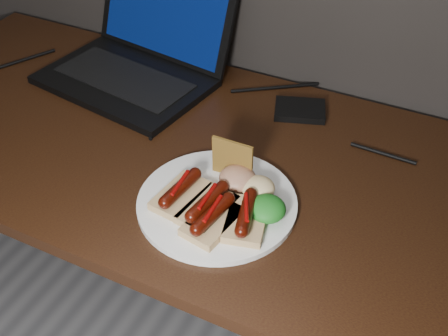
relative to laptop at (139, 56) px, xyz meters
name	(u,v)px	position (x,y,z in m)	size (l,w,h in m)	color
desk	(152,166)	(0.16, -0.21, -0.14)	(1.40, 0.70, 0.75)	black
laptop	(139,56)	(0.00, 0.00, 0.00)	(0.45, 0.41, 0.25)	black
hard_drive	(300,110)	(0.43, 0.02, -0.04)	(0.12, 0.09, 0.02)	black
desk_cables	(191,97)	(0.17, -0.04, -0.05)	(1.08, 0.38, 0.01)	black
plate	(217,203)	(0.39, -0.34, -0.05)	(0.30, 0.30, 0.01)	white
bread_sausage_left	(181,192)	(0.33, -0.37, -0.02)	(0.08, 0.12, 0.04)	tan
bread_sausage_center	(207,206)	(0.39, -0.38, -0.02)	(0.09, 0.12, 0.04)	tan
bread_sausage_right	(246,217)	(0.47, -0.37, -0.02)	(0.10, 0.13, 0.04)	tan
bread_sausage_extra	(213,218)	(0.41, -0.40, -0.02)	(0.09, 0.12, 0.04)	tan
crispbread	(232,159)	(0.39, -0.27, 0.00)	(0.09, 0.01, 0.09)	olive
salad_greens	(267,209)	(0.49, -0.34, -0.02)	(0.07, 0.07, 0.04)	#105014
salsa_mound	(237,178)	(0.41, -0.29, -0.02)	(0.07, 0.07, 0.04)	maroon
coleslaw_mound	(258,188)	(0.46, -0.30, -0.02)	(0.06, 0.06, 0.04)	beige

